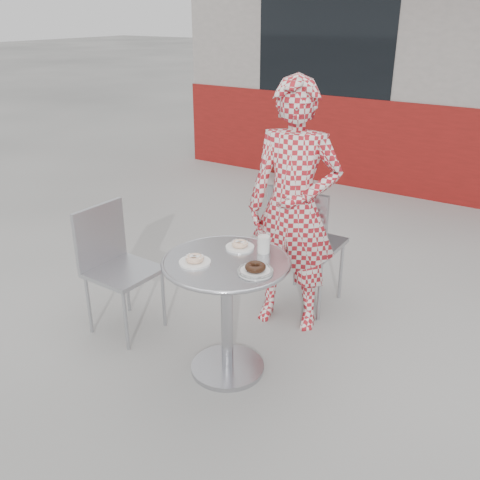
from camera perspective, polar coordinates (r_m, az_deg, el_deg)
The scene contains 10 objects.
ground at distance 3.14m, azimuth -0.63°, elevation -13.61°, with size 60.00×60.00×0.00m, color #AAA7A1.
storefront at distance 7.78m, azimuth 23.88°, elevation 18.62°, with size 6.02×4.55×3.00m.
bistro_table at distance 2.86m, azimuth -1.43°, elevation -5.23°, with size 0.68×0.68×0.69m.
chair_far at distance 3.68m, azimuth 7.09°, elevation -2.96°, with size 0.42×0.42×0.87m.
chair_left at distance 3.44m, azimuth -12.22°, elevation -5.67°, with size 0.40×0.39×0.80m.
seated_person at distance 3.25m, azimuth 5.71°, elevation 3.37°, with size 0.57×0.37×1.56m, color maroon.
plate_far at distance 2.92m, azimuth -0.01°, elevation -0.57°, with size 0.16×0.16×0.04m.
plate_near at distance 2.75m, azimuth -4.85°, elevation -2.16°, with size 0.16×0.16×0.04m.
plate_checker at distance 2.65m, azimuth 1.65°, elevation -3.17°, with size 0.18×0.18×0.05m.
milk_cup at distance 2.85m, azimuth 2.54°, elevation -0.37°, with size 0.07×0.07×0.11m.
Camera 1 is at (1.39, -2.08, 1.89)m, focal length 40.00 mm.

